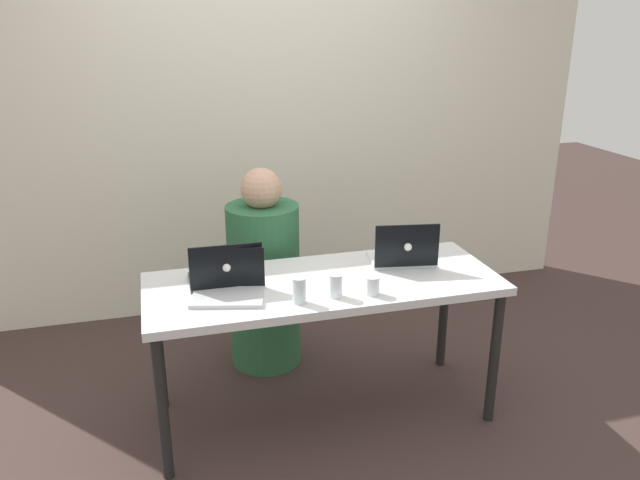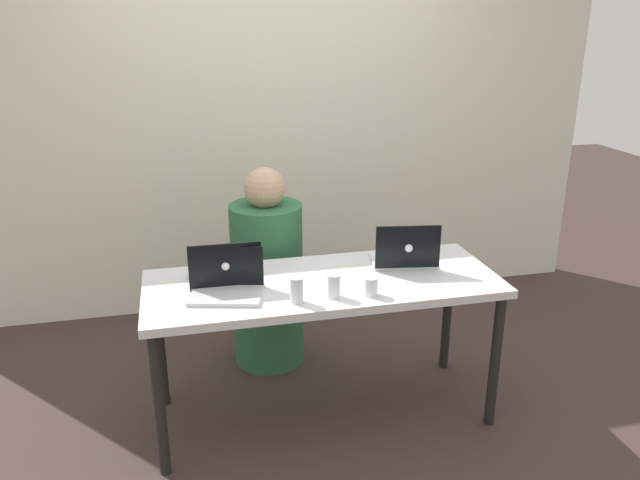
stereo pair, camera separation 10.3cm
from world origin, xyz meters
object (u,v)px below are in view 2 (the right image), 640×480
Objects in this scene: person_at_center at (267,278)px; laptop_front_left at (227,285)px; laptop_back_left at (225,274)px; water_glass_left at (297,292)px; water_glass_right at (371,287)px; laptop_back_right at (404,256)px; water_glass_center at (333,287)px.

laptop_front_left is at bearing 50.03° from person_at_center.
water_glass_left is (0.29, -0.28, 0.00)m from laptop_back_left.
laptop_front_left is at bearing 165.89° from water_glass_right.
laptop_back_right is 3.00× the size of water_glass_left.
person_at_center is at bearing 81.43° from laptop_front_left.
person_at_center is at bearing -116.59° from laptop_back_left.
water_glass_center is 0.92× the size of water_glass_left.
water_glass_center is (0.46, -0.14, 0.00)m from laptop_front_left.
water_glass_center is at bearing -2.59° from laptop_front_left.
laptop_front_left is 1.08× the size of laptop_back_left.
water_glass_right is (0.62, -0.28, -0.01)m from laptop_back_left.
water_glass_left reaches higher than water_glass_center.
water_glass_right is (0.35, -0.82, 0.26)m from person_at_center.
water_glass_center is at bearing 173.62° from water_glass_right.
laptop_back_right is at bearing -177.70° from laptop_back_left.
water_glass_right is at bearing 156.28° from laptop_back_left.
person_at_center is at bearing 102.52° from water_glass_center.
laptop_front_left is 1.02× the size of laptop_back_right.
laptop_front_left is 0.64m from water_glass_right.
laptop_back_left is at bearing 149.61° from water_glass_center.
person_at_center reaches higher than laptop_front_left.
water_glass_left is at bearing 136.15° from laptop_back_left.
laptop_front_left is at bearing 18.93° from laptop_back_right.
water_glass_left is 1.38× the size of water_glass_right.
laptop_back_left is at bearing 155.45° from water_glass_right.
laptop_back_right is 0.41m from water_glass_right.
laptop_back_left is 2.82× the size of water_glass_left.
laptop_back_left is 3.07× the size of water_glass_center.
water_glass_right is at bearing -6.38° from water_glass_center.
water_glass_right is at bearing 0.19° from laptop_front_left.
water_glass_center is (0.18, -0.80, 0.27)m from person_at_center.
water_glass_left is (-0.17, -0.02, 0.00)m from water_glass_center.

